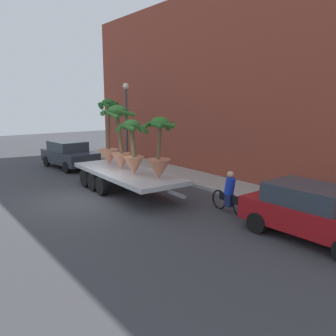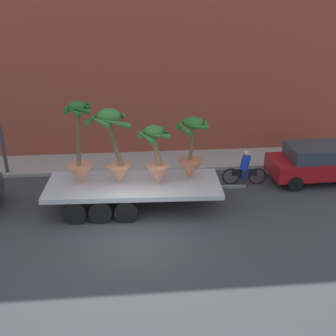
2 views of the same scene
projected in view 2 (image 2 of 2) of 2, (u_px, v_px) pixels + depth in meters
name	position (u px, v px, depth m)	size (l,w,h in m)	color
ground_plane	(135.00, 236.00, 13.28)	(60.00, 60.00, 0.00)	#38383D
sidewalk	(133.00, 162.00, 18.81)	(24.00, 2.20, 0.15)	#A39E99
building_facade	(129.00, 54.00, 18.46)	(24.00, 1.20, 9.51)	brown
flatbed_trailer	(127.00, 188.00, 14.77)	(7.36, 2.54, 0.98)	#B7BABF
potted_palm_rear	(191.00, 154.00, 14.65)	(1.32, 1.35, 2.38)	#C17251
potted_palm_middle	(80.00, 153.00, 14.24)	(1.20, 1.17, 3.06)	tan
potted_palm_front	(157.00, 157.00, 14.19)	(1.33, 1.37, 2.23)	tan
potted_palm_extra	(114.00, 146.00, 14.08)	(1.60, 1.65, 2.79)	tan
cyclist	(245.00, 169.00, 16.60)	(1.84, 0.37, 1.54)	black
parked_car	(317.00, 162.00, 16.85)	(4.11, 1.99, 1.58)	maroon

